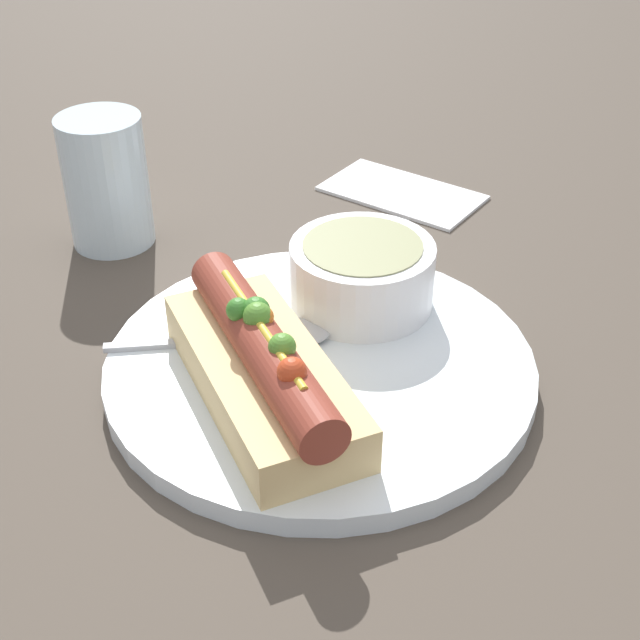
{
  "coord_description": "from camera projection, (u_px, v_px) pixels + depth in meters",
  "views": [
    {
      "loc": [
        0.31,
        -0.35,
        0.37
      ],
      "look_at": [
        0.0,
        0.0,
        0.04
      ],
      "focal_mm": 50.0,
      "sensor_mm": 36.0,
      "label": 1
    }
  ],
  "objects": [
    {
      "name": "spoon",
      "position": [
        278.0,
        334.0,
        0.6
      ],
      "size": [
        0.12,
        0.12,
        0.01
      ],
      "rotation": [
        0.0,
        0.0,
        0.83
      ],
      "color": "#B7B7BC",
      "rests_on": "dinner_plate"
    },
    {
      "name": "napkin",
      "position": [
        402.0,
        191.0,
        0.81
      ],
      "size": [
        0.15,
        0.09,
        0.01
      ],
      "rotation": [
        0.0,
        0.0,
        0.1
      ],
      "color": "white",
      "rests_on": "ground_plane"
    },
    {
      "name": "dinner_plate",
      "position": [
        320.0,
        367.0,
        0.59
      ],
      "size": [
        0.28,
        0.28,
        0.01
      ],
      "color": "white",
      "rests_on": "ground_plane"
    },
    {
      "name": "soup_bowl",
      "position": [
        362.0,
        272.0,
        0.62
      ],
      "size": [
        0.1,
        0.1,
        0.05
      ],
      "color": "white",
      "rests_on": "dinner_plate"
    },
    {
      "name": "hot_dog",
      "position": [
        266.0,
        368.0,
        0.53
      ],
      "size": [
        0.19,
        0.14,
        0.06
      ],
      "rotation": [
        0.0,
        0.0,
        -0.44
      ],
      "color": "#E5C17F",
      "rests_on": "dinner_plate"
    },
    {
      "name": "drinking_glass",
      "position": [
        106.0,
        181.0,
        0.71
      ],
      "size": [
        0.07,
        0.07,
        0.11
      ],
      "color": "silver",
      "rests_on": "ground_plane"
    },
    {
      "name": "ground_plane",
      "position": [
        320.0,
        376.0,
        0.59
      ],
      "size": [
        4.0,
        4.0,
        0.0
      ],
      "primitive_type": "plane",
      "color": "#4C4238"
    }
  ]
}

